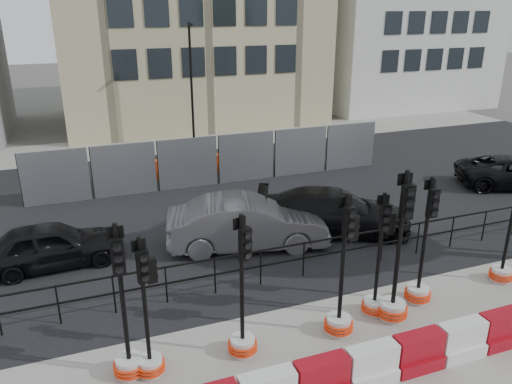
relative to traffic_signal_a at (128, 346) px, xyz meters
name	(u,v)px	position (x,y,z in m)	size (l,w,h in m)	color
ground	(324,300)	(4.76, 1.01, -0.66)	(120.00, 120.00, 0.00)	#51514C
sidewalk_near	(399,381)	(4.76, -1.99, -0.65)	(40.00, 6.00, 0.02)	gray
road	(234,201)	(4.76, 8.01, -0.65)	(40.00, 14.00, 0.03)	black
sidewalk_far	(180,142)	(4.76, 17.01, -0.65)	(40.00, 4.00, 0.02)	gray
kerb_railing	(304,253)	(4.76, 2.21, 0.03)	(18.00, 0.04, 1.00)	black
heras_fencing	(212,163)	(4.74, 10.80, 0.02)	(14.33, 1.72, 2.00)	gray
lamp_post_far	(191,82)	(5.26, 15.99, 2.56)	(0.12, 0.56, 6.00)	black
barrier_row	(394,359)	(4.76, -1.79, -0.30)	(12.55, 0.50, 0.80)	#A90D20
traffic_signal_a	(128,346)	(0.00, 0.00, 0.00)	(0.63, 0.63, 3.20)	white
traffic_signal_b	(149,344)	(0.39, -0.10, 0.04)	(0.58, 0.58, 2.93)	white
traffic_signal_c	(243,327)	(2.25, -0.17, -0.02)	(0.61, 0.61, 3.10)	white
traffic_signal_d	(341,302)	(4.44, -0.25, 0.11)	(0.64, 0.64, 3.26)	white
traffic_signal_e	(394,291)	(5.83, -0.21, 0.07)	(0.70, 0.70, 3.56)	white
traffic_signal_f	(377,287)	(5.57, 0.10, 0.05)	(0.59, 0.59, 3.00)	white
traffic_signal_g	(420,278)	(6.83, 0.17, -0.01)	(0.63, 0.63, 3.18)	white
traffic_signal_h	(504,260)	(9.46, 0.20, -0.04)	(0.60, 0.60, 3.03)	white
car_a	(51,245)	(-1.39, 5.15, -0.03)	(3.76, 1.67, 1.26)	black
car_b	(247,223)	(3.97, 4.37, 0.10)	(4.89, 2.62, 1.53)	#535258
car_c	(333,212)	(6.84, 4.41, 0.03)	(5.13, 3.67, 1.38)	black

